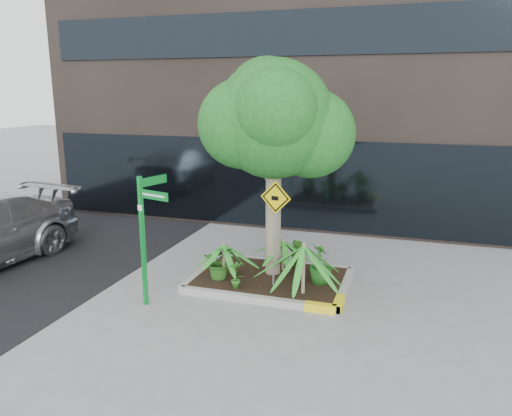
% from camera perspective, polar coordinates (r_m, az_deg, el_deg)
% --- Properties ---
extents(ground, '(80.00, 80.00, 0.00)m').
position_cam_1_polar(ground, '(10.74, 0.17, -9.00)').
color(ground, gray).
rests_on(ground, ground).
extents(asphalt_road, '(7.00, 80.00, 0.01)m').
position_cam_1_polar(asphalt_road, '(14.02, -26.17, -4.98)').
color(asphalt_road, black).
rests_on(asphalt_road, ground).
extents(planter, '(3.35, 2.36, 0.15)m').
position_cam_1_polar(planter, '(10.88, 1.78, -8.13)').
color(planter, '#9E9E99').
rests_on(planter, ground).
extents(tree, '(3.19, 2.83, 4.79)m').
position_cam_1_polar(tree, '(10.45, 2.09, 10.12)').
color(tree, '#9B9270').
rests_on(tree, ground).
extents(palm_front, '(1.18, 1.18, 1.31)m').
position_cam_1_polar(palm_front, '(9.77, 5.51, -4.31)').
color(palm_front, '#9B9270').
rests_on(palm_front, ground).
extents(palm_left, '(0.91, 0.91, 1.01)m').
position_cam_1_polar(palm_left, '(10.58, -3.71, -4.16)').
color(palm_left, '#9B9270').
rests_on(palm_left, ground).
extents(palm_back, '(0.82, 0.82, 0.91)m').
position_cam_1_polar(palm_back, '(11.08, 3.13, -3.75)').
color(palm_back, '#9B9270').
rests_on(palm_back, ground).
extents(shrub_a, '(0.87, 0.87, 0.75)m').
position_cam_1_polar(shrub_a, '(10.70, -4.14, -6.12)').
color(shrub_a, '#28601B').
rests_on(shrub_a, planter).
extents(shrub_b, '(0.67, 0.67, 0.85)m').
position_cam_1_polar(shrub_b, '(10.49, 7.38, -6.33)').
color(shrub_b, '#21651E').
rests_on(shrub_b, planter).
extents(shrub_c, '(0.44, 0.44, 0.61)m').
position_cam_1_polar(shrub_c, '(10.19, -2.29, -7.55)').
color(shrub_c, '#2C6D21').
rests_on(shrub_c, planter).
extents(shrub_d, '(0.55, 0.55, 0.72)m').
position_cam_1_polar(shrub_d, '(11.26, 4.98, -5.21)').
color(shrub_d, '#285D1B').
rests_on(shrub_d, planter).
extents(street_sign_post, '(0.73, 0.88, 2.54)m').
position_cam_1_polar(street_sign_post, '(9.64, -12.48, -2.11)').
color(street_sign_post, '#0B822B').
rests_on(street_sign_post, ground).
extents(cattle_sign, '(0.66, 0.25, 2.17)m').
position_cam_1_polar(cattle_sign, '(10.06, 2.26, -0.85)').
color(cattle_sign, slate).
rests_on(cattle_sign, ground).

